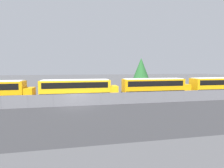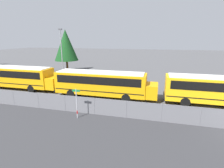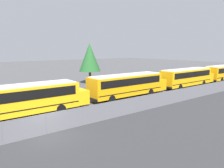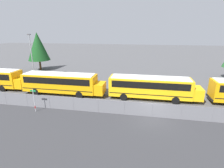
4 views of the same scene
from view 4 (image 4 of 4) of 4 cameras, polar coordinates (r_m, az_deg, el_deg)
The scene contains 8 objects.
ground_plane at distance 19.84m, azimuth 12.76°, elevation -10.39°, with size 200.00×200.00×0.00m, color #4C4C4F.
road_strip at distance 14.77m, azimuth 13.48°, elevation -21.12°, with size 136.03×12.00×0.01m.
fence at distance 19.48m, azimuth 12.92°, elevation -8.25°, with size 102.10×0.07×1.61m.
school_bus_2 at distance 26.38m, azimuth -16.17°, elevation 0.64°, with size 12.13×2.58×3.08m.
school_bus_3 at distance 24.02m, azimuth 12.74°, elevation -0.71°, with size 12.13×2.58×3.08m.
street_sign at distance 21.86m, azimuth -24.09°, elevation -4.77°, with size 0.70×0.09×2.69m.
light_pole at distance 36.93m, azimuth -24.77°, elevation 8.69°, with size 0.60×0.24×8.38m.
tree_0 at distance 44.18m, azimuth -23.03°, elevation 11.22°, with size 4.85×4.85×8.64m.
Camera 4 is at (-1.11, -17.62, 9.05)m, focal length 28.00 mm.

